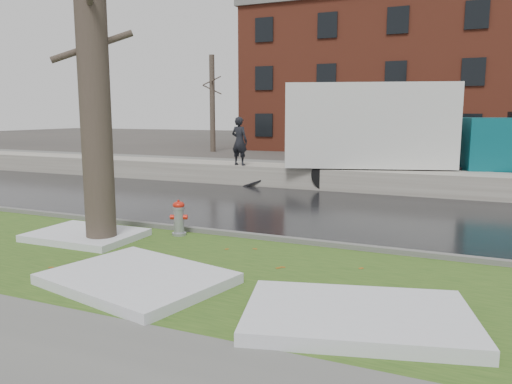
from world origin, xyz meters
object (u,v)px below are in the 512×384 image
at_px(tree, 92,51).
at_px(worker, 239,141).
at_px(fire_hydrant, 179,216).
at_px(box_truck, 401,133).

xyz_separation_m(tree, worker, (-1.02, 8.65, -2.20)).
distance_m(tree, worker, 8.99).
relative_size(fire_hydrant, box_truck, 0.07).
xyz_separation_m(fire_hydrant, tree, (-1.11, -1.16, 3.38)).
distance_m(fire_hydrant, tree, 3.74).
relative_size(box_truck, worker, 6.24).
bearing_deg(box_truck, tree, -129.85).
relative_size(fire_hydrant, worker, 0.44).
height_order(tree, box_truck, tree).
bearing_deg(box_truck, fire_hydrant, -126.51).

